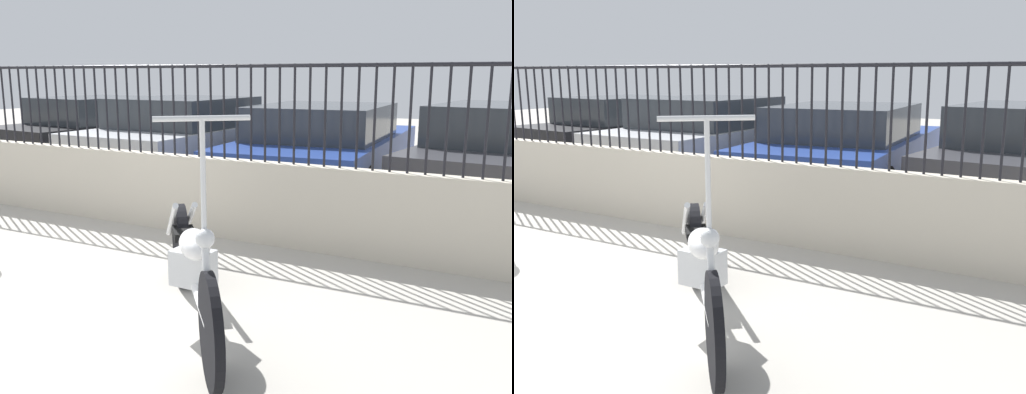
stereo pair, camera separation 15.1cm
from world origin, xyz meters
TOP-DOWN VIEW (x-y plane):
  - low_wall at (0.00, 2.73)m, footprint 10.19×0.18m
  - fence_railing at (-0.00, 2.73)m, footprint 10.19×0.04m
  - motorcycle_white at (1.96, 0.83)m, footprint 1.62×1.84m
  - car_black at (-3.48, 5.81)m, footprint 2.13×4.12m
  - car_silver at (-1.05, 5.25)m, footprint 1.94×4.13m
  - car_blue at (1.16, 5.43)m, footprint 2.25×4.58m
  - car_dark_grey at (3.54, 5.68)m, footprint 2.14×4.38m

SIDE VIEW (x-z plane):
  - motorcycle_white at x=1.96m, z-range -0.33..1.16m
  - low_wall at x=0.00m, z-range 0.00..0.83m
  - car_blue at x=1.16m, z-range 0.01..1.28m
  - car_black at x=-3.48m, z-range 0.01..1.29m
  - car_dark_grey at x=3.54m, z-range 0.01..1.33m
  - car_silver at x=-1.05m, z-range 0.01..1.35m
  - fence_railing at x=0.00m, z-range 0.96..1.91m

